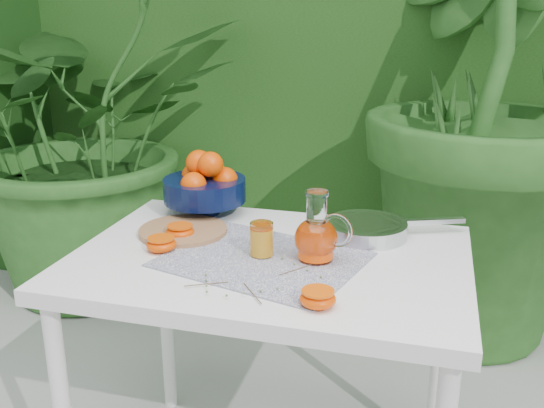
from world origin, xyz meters
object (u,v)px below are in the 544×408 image
(fruit_bowl, at_px, (205,184))
(saute_pan, at_px, (367,228))
(juice_pitcher, at_px, (317,237))
(white_table, at_px, (270,283))
(cutting_board, at_px, (183,231))

(fruit_bowl, bearing_deg, saute_pan, -8.11)
(fruit_bowl, relative_size, juice_pitcher, 1.64)
(white_table, relative_size, fruit_bowl, 3.43)
(white_table, height_order, fruit_bowl, fruit_bowl)
(fruit_bowl, relative_size, saute_pan, 0.71)
(saute_pan, bearing_deg, white_table, -138.50)
(cutting_board, height_order, saute_pan, saute_pan)
(white_table, distance_m, fruit_bowl, 0.42)
(cutting_board, relative_size, fruit_bowl, 0.85)
(saute_pan, bearing_deg, fruit_bowl, 171.89)
(cutting_board, relative_size, saute_pan, 0.60)
(juice_pitcher, bearing_deg, saute_pan, 63.97)
(fruit_bowl, bearing_deg, cutting_board, -88.77)
(white_table, distance_m, saute_pan, 0.32)
(saute_pan, bearing_deg, juice_pitcher, -116.03)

